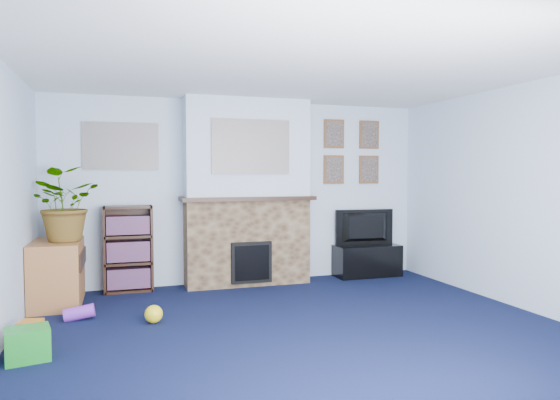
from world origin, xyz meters
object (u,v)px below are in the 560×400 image
object	(u,v)px
television	(367,227)
tv_stand	(367,260)
bookshelf	(128,251)
sideboard	(57,273)

from	to	relation	value
television	tv_stand	bearing A→B (deg)	93.85
bookshelf	sideboard	distance (m)	0.88
tv_stand	television	distance (m)	0.46
bookshelf	sideboard	size ratio (longest dim) A/B	1.16
tv_stand	bookshelf	xyz separation A→B (m)	(-3.21, 0.08, 0.28)
tv_stand	television	world-z (taller)	television
tv_stand	bookshelf	size ratio (longest dim) A/B	0.88
television	sideboard	distance (m)	4.00
sideboard	bookshelf	bearing A→B (deg)	28.67
bookshelf	sideboard	world-z (taller)	bookshelf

